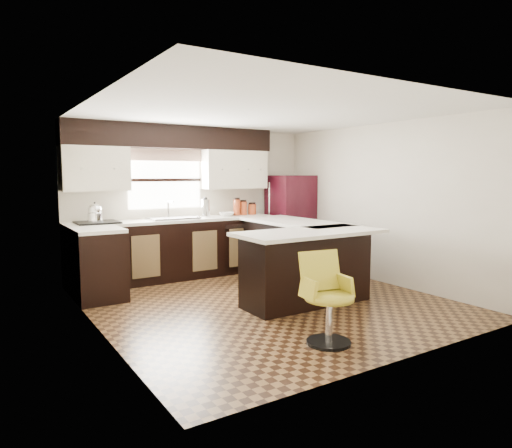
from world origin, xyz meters
TOP-DOWN VIEW (x-y plane):
  - floor at (0.00, 0.00)m, footprint 4.40×4.40m
  - ceiling at (0.00, 0.00)m, footprint 4.40×4.40m
  - wall_back at (0.00, 2.20)m, footprint 4.40×0.00m
  - wall_front at (0.00, -2.20)m, footprint 4.40×0.00m
  - wall_left at (-2.10, 0.00)m, footprint 0.00×4.40m
  - wall_right at (2.10, 0.00)m, footprint 0.00×4.40m
  - base_cab_back at (-0.45, 1.90)m, footprint 3.30×0.60m
  - base_cab_left at (-1.80, 1.25)m, footprint 0.60×0.70m
  - counter_back at (-0.45, 1.90)m, footprint 3.30×0.60m
  - counter_left at (-1.80, 1.25)m, footprint 0.60×0.70m
  - soffit at (-0.40, 2.03)m, footprint 3.40×0.35m
  - upper_cab_left at (-1.62, 2.03)m, footprint 0.94×0.35m
  - upper_cab_right at (0.68, 2.03)m, footprint 1.14×0.35m
  - window_pane at (-0.50, 2.18)m, footprint 1.20×0.02m
  - valance at (-0.50, 2.14)m, footprint 1.30×0.06m
  - sink at (-0.50, 1.88)m, footprint 0.75×0.45m
  - dishwasher at (0.55, 1.61)m, footprint 0.58×0.03m
  - cooktop at (-1.65, 1.88)m, footprint 0.58×0.50m
  - peninsula_long at (0.90, 0.62)m, footprint 0.60×1.95m
  - peninsula_return at (0.38, -0.35)m, footprint 1.65×0.60m
  - counter_pen_long at (0.95, 0.62)m, footprint 0.84×1.95m
  - counter_pen_return at (0.35, -0.44)m, footprint 1.89×0.84m
  - refrigerator at (1.73, 1.82)m, footprint 0.70×0.67m
  - bar_chair at (-0.31, -1.56)m, footprint 0.54×0.54m
  - kettle at (-1.68, 1.88)m, footprint 0.21×0.21m
  - percolator at (0.07, 1.90)m, footprint 0.14×0.14m
  - mixing_bowl at (0.46, 1.90)m, footprint 0.32×0.32m
  - canister_large at (0.67, 1.92)m, footprint 0.12×0.12m
  - canister_med at (0.80, 1.92)m, footprint 0.12×0.12m
  - canister_small at (0.98, 1.92)m, footprint 0.14×0.14m

SIDE VIEW (x-z plane):
  - floor at x=0.00m, z-range 0.00..0.00m
  - dishwasher at x=0.55m, z-range 0.04..0.82m
  - bar_chair at x=-0.31m, z-range 0.00..0.89m
  - base_cab_back at x=-0.45m, z-range 0.00..0.90m
  - base_cab_left at x=-1.80m, z-range 0.00..0.90m
  - peninsula_long at x=0.90m, z-range 0.00..0.90m
  - peninsula_return at x=0.38m, z-range 0.00..0.90m
  - refrigerator at x=1.73m, z-range 0.00..1.62m
  - counter_back at x=-0.45m, z-range 0.90..0.94m
  - counter_left at x=-1.80m, z-range 0.90..0.94m
  - counter_pen_long at x=0.95m, z-range 0.90..0.94m
  - counter_pen_return at x=0.35m, z-range 0.90..0.94m
  - cooktop at x=-1.65m, z-range 0.94..0.97m
  - sink at x=-0.50m, z-range 0.95..0.98m
  - mixing_bowl at x=0.46m, z-range 0.95..1.01m
  - canister_small at x=0.98m, z-range 0.95..1.12m
  - canister_med at x=0.80m, z-range 0.95..1.17m
  - canister_large at x=0.67m, z-range 0.95..1.21m
  - percolator at x=0.07m, z-range 0.95..1.24m
  - kettle at x=-1.68m, z-range 0.97..1.25m
  - wall_back at x=0.00m, z-range -1.00..3.40m
  - wall_front at x=0.00m, z-range -1.00..3.40m
  - wall_left at x=-2.10m, z-range -1.00..3.40m
  - wall_right at x=2.10m, z-range -1.00..3.40m
  - window_pane at x=-0.50m, z-range 1.10..2.00m
  - upper_cab_left at x=-1.62m, z-range 1.40..2.04m
  - upper_cab_right at x=0.68m, z-range 1.40..2.04m
  - valance at x=-0.50m, z-range 1.85..2.03m
  - soffit at x=-0.40m, z-range 2.04..2.40m
  - ceiling at x=0.00m, z-range 2.40..2.40m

